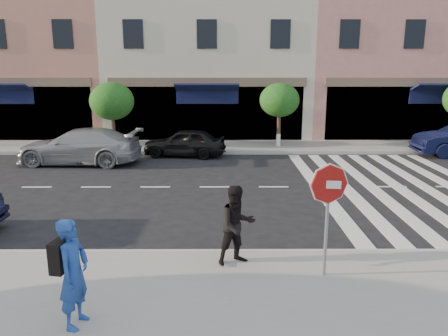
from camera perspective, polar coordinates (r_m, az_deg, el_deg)
ground at (r=10.95m, az=-1.60°, el=-8.25°), size 120.00×120.00×0.00m
sidewalk_near at (r=7.56m, az=-2.28°, el=-18.27°), size 60.00×4.50×0.15m
sidewalk_far at (r=21.55m, az=-0.93°, el=2.81°), size 60.00×3.00×0.15m
building_west_mid at (r=29.56m, az=-23.88°, el=18.07°), size 10.00×9.00×14.00m
building_centre at (r=27.23m, az=-1.92°, el=16.48°), size 11.00×9.00×11.00m
building_east_mid at (r=29.51m, az=23.23°, el=17.16°), size 13.00×9.00×13.00m
street_tree_wb at (r=21.69m, az=-14.43°, el=8.42°), size 2.10×2.10×3.06m
street_tree_c at (r=21.22m, az=7.26°, el=8.76°), size 1.90×1.90×3.04m
stop_sign at (r=8.13m, az=13.50°, el=-3.32°), size 0.77×0.14×2.18m
photographer at (r=7.06m, az=-19.05°, el=-12.87°), size 0.51×0.69×1.71m
walker at (r=8.67m, az=1.72°, el=-7.47°), size 0.96×0.88×1.60m
car_far_left at (r=19.03m, az=-18.40°, el=2.71°), size 5.17×2.37×1.46m
car_far_mid at (r=19.65m, az=-5.17°, el=3.33°), size 3.80×1.91×1.24m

